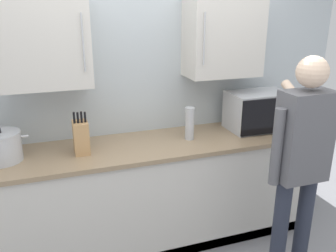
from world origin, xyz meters
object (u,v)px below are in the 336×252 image
Objects in this scene: knife_block at (81,137)px; person_figure at (300,157)px; microwave_oven at (256,111)px; thermos_flask at (190,123)px; stock_pot at (1,147)px.

knife_block is 1.56m from person_figure.
thermos_flask is at bearing -176.18° from microwave_oven.
person_figure reaches higher than microwave_oven.
stock_pot is 0.23× the size of person_figure.
thermos_flask is 0.16× the size of person_figure.
knife_block reaches higher than stock_pot.
stock_pot is at bearing -179.62° from microwave_oven.
person_figure is (1.91, -0.80, -0.02)m from stock_pot.
thermos_flask is 1.42m from stock_pot.
thermos_flask is (-0.66, -0.04, -0.03)m from microwave_oven.
thermos_flask is 0.71× the size of stock_pot.
microwave_oven is at bearing 1.84° from knife_block.
stock_pot is at bearing 178.78° from thermos_flask.
person_figure is (-0.17, -0.81, -0.08)m from microwave_oven.
microwave_oven is 2.08m from stock_pot.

